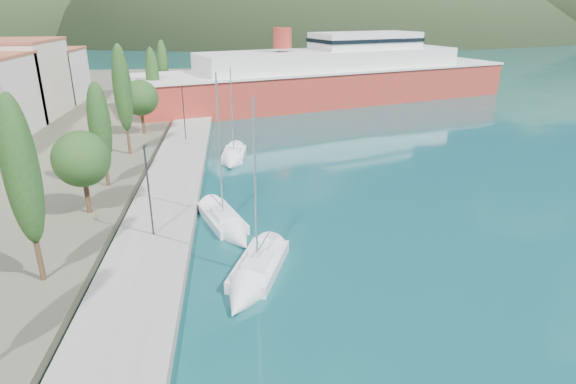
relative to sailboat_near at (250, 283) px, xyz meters
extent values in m
plane|color=#0F474A|center=(2.83, 111.85, -0.31)|extent=(1400.00, 1400.00, 0.00)
cube|color=gray|center=(-6.17, 17.85, 0.09)|extent=(5.00, 88.00, 0.80)
cube|color=beige|center=(-29.17, 46.85, 5.39)|extent=(9.00, 13.00, 10.00)
cube|color=#9E5138|center=(-29.17, 46.85, 10.54)|extent=(9.20, 13.20, 0.30)
cube|color=silver|center=(-29.17, 57.85, 4.39)|extent=(9.00, 10.00, 8.00)
cube|color=#9E5138|center=(-29.17, 57.85, 8.54)|extent=(9.20, 10.20, 0.30)
cylinder|color=#47301E|center=(-11.47, 1.05, 1.54)|extent=(0.30, 0.30, 2.30)
ellipsoid|color=#224419|center=(-11.47, 1.05, 6.76)|extent=(1.80, 1.80, 8.15)
cylinder|color=#47301E|center=(-11.47, 10.57, 1.65)|extent=(0.36, 0.36, 2.53)
sphere|color=#224419|center=(-11.47, 10.57, 4.54)|extent=(4.05, 4.05, 4.05)
cylinder|color=#47301E|center=(-11.47, 16.38, 1.36)|extent=(0.30, 0.30, 1.94)
ellipsoid|color=#224419|center=(-11.47, 16.38, 5.76)|extent=(1.80, 1.80, 6.86)
cylinder|color=#47301E|center=(-11.47, 26.07, 1.61)|extent=(0.30, 0.30, 2.43)
ellipsoid|color=#224419|center=(-11.47, 26.07, 7.13)|extent=(1.80, 1.80, 8.62)
cylinder|color=#47301E|center=(-11.47, 34.78, 1.70)|extent=(0.36, 0.36, 2.62)
sphere|color=#224419|center=(-11.47, 34.78, 4.68)|extent=(4.19, 4.19, 4.19)
cylinder|color=#47301E|center=(-11.47, 45.10, 1.41)|extent=(0.30, 0.30, 2.05)
ellipsoid|color=#224419|center=(-11.47, 45.10, 6.06)|extent=(1.80, 1.80, 7.25)
cylinder|color=#47301E|center=(-11.47, 56.14, 1.45)|extent=(0.30, 0.30, 2.12)
ellipsoid|color=#224419|center=(-11.47, 56.14, 6.26)|extent=(1.80, 1.80, 7.51)
cylinder|color=#2D2D33|center=(-6.17, 5.99, 3.49)|extent=(0.12, 0.12, 6.00)
cube|color=#2D2D33|center=(-6.17, 6.24, 6.49)|extent=(0.15, 0.50, 0.12)
cylinder|color=#2D2D33|center=(-6.17, 30.97, 3.49)|extent=(0.12, 0.12, 6.00)
cube|color=#2D2D33|center=(-6.17, 31.22, 6.49)|extent=(0.15, 0.50, 0.12)
cube|color=silver|center=(0.64, 1.85, -0.05)|extent=(4.17, 6.30, 0.93)
cube|color=silver|center=(0.51, 1.48, 0.57)|extent=(2.12, 2.67, 0.36)
cylinder|color=silver|center=(0.51, 1.48, 5.34)|extent=(0.12, 0.12, 9.86)
cone|color=silver|center=(-0.58, -1.68, -0.05)|extent=(3.15, 3.36, 2.39)
cube|color=silver|center=(-1.74, 9.31, -0.08)|extent=(4.01, 6.34, 0.84)
cube|color=silver|center=(-1.61, 8.94, 0.49)|extent=(2.01, 2.68, 0.33)
cylinder|color=silver|center=(-1.61, 8.94, 5.49)|extent=(0.12, 0.12, 10.30)
cone|color=silver|center=(-0.48, 5.71, -0.08)|extent=(2.95, 3.34, 2.15)
cube|color=silver|center=(-0.71, 25.82, -0.07)|extent=(2.78, 5.32, 0.88)
cube|color=silver|center=(-0.74, 25.48, 0.52)|extent=(1.56, 2.18, 0.34)
cylinder|color=silver|center=(-0.74, 25.48, 4.75)|extent=(0.12, 0.12, 8.76)
cone|color=silver|center=(-1.06, 22.57, -0.07)|extent=(2.48, 2.61, 2.24)
cube|color=#9F2F22|center=(15.67, 56.79, 2.11)|extent=(64.64, 33.30, 6.16)
cube|color=silver|center=(15.67, 56.79, 5.19)|extent=(65.19, 33.82, 0.33)
cube|color=silver|center=(15.67, 56.79, 6.51)|extent=(45.20, 24.72, 3.30)
cube|color=silver|center=(21.91, 58.94, 9.48)|extent=(19.56, 13.57, 2.64)
cylinder|color=#9F2F22|center=(7.35, 53.92, 10.25)|extent=(2.86, 2.86, 3.08)
camera|label=1|loc=(-0.48, -23.70, 14.59)|focal=30.00mm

